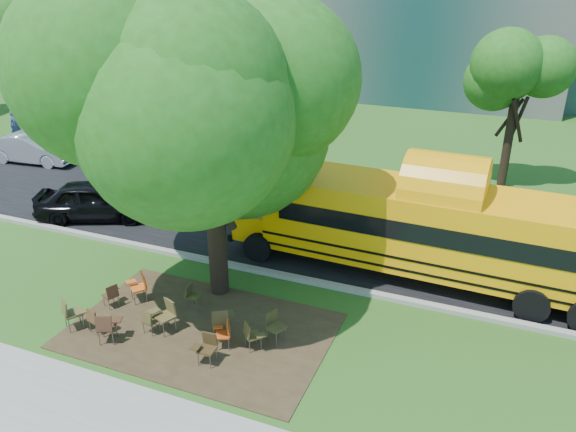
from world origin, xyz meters
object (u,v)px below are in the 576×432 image
at_px(chair_4, 150,319).
at_px(chair_9, 140,284).
at_px(main_tree, 210,123).
at_px(chair_2, 107,325).
at_px(chair_5, 207,346).
at_px(pedestrian_a, 16,126).
at_px(chair_11, 221,320).
at_px(chair_10, 192,294).
at_px(chair_12, 274,324).
at_px(chair_7, 252,334).
at_px(bg_car_silver, 34,148).
at_px(chair_0, 96,318).
at_px(chair_6, 224,332).
at_px(bg_car_red, 120,152).
at_px(chair_3, 166,312).
at_px(black_car, 96,200).
at_px(pedestrian_b, 38,115).
at_px(chair_8, 112,293).
at_px(chair_1, 71,311).
at_px(school_bus, 436,229).

distance_m(chair_4, chair_9, 1.80).
bearing_deg(main_tree, chair_9, -145.25).
height_order(chair_2, chair_5, chair_2).
bearing_deg(pedestrian_a, chair_9, -109.88).
bearing_deg(chair_4, chair_11, 26.73).
distance_m(chair_10, chair_12, 2.85).
bearing_deg(chair_7, chair_2, -118.64).
distance_m(chair_11, bg_car_silver, 18.43).
height_order(chair_0, chair_6, chair_6).
bearing_deg(bg_car_red, bg_car_silver, 133.59).
bearing_deg(chair_3, black_car, -15.80).
xyz_separation_m(chair_0, chair_9, (0.11, 1.81, 0.07)).
height_order(chair_4, chair_10, chair_10).
relative_size(chair_2, pedestrian_a, 0.52).
bearing_deg(chair_6, chair_5, 145.90).
bearing_deg(main_tree, chair_5, -66.71).
distance_m(main_tree, chair_3, 5.25).
bearing_deg(bg_car_silver, pedestrian_b, 36.78).
bearing_deg(bg_car_red, chair_3, -114.84).
distance_m(black_car, bg_car_red, 6.88).
distance_m(chair_10, bg_car_silver, 16.72).
bearing_deg(black_car, chair_8, -160.50).
relative_size(chair_7, bg_car_red, 0.19).
xyz_separation_m(chair_1, black_car, (-4.31, 6.28, 0.18)).
bearing_deg(black_car, chair_5, -149.45).
bearing_deg(pedestrian_b, bg_car_silver, -9.18).
bearing_deg(school_bus, pedestrian_a, 166.52).
height_order(chair_0, chair_4, chair_0).
bearing_deg(chair_3, bg_car_silver, -11.75).
xyz_separation_m(chair_12, pedestrian_b, (-21.78, 14.16, 0.32)).
bearing_deg(school_bus, chair_4, -135.82).
relative_size(school_bus, chair_9, 13.64).
xyz_separation_m(school_bus, chair_0, (-7.87, -6.41, -1.24)).
xyz_separation_m(chair_8, bg_car_silver, (-12.14, 9.40, 0.28)).
distance_m(chair_2, chair_6, 3.08).
xyz_separation_m(chair_7, chair_11, (-0.97, 0.17, 0.08)).
bearing_deg(black_car, chair_11, -144.97).
distance_m(chair_7, bg_car_silver, 19.35).
bearing_deg(chair_9, black_car, 0.47).
bearing_deg(chair_11, chair_9, 134.44).
height_order(chair_6, chair_12, chair_12).
bearing_deg(chair_10, chair_8, -69.93).
xyz_separation_m(chair_6, chair_7, (0.70, 0.17, 0.01)).
xyz_separation_m(chair_3, chair_4, (-0.32, -0.28, -0.12)).
height_order(chair_11, chair_12, chair_11).
distance_m(bg_car_silver, pedestrian_b, 6.84).
height_order(chair_1, chair_5, chair_1).
relative_size(main_tree, chair_9, 9.88).
bearing_deg(bg_car_red, chair_12, -105.97).
height_order(chair_1, chair_3, chair_3).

